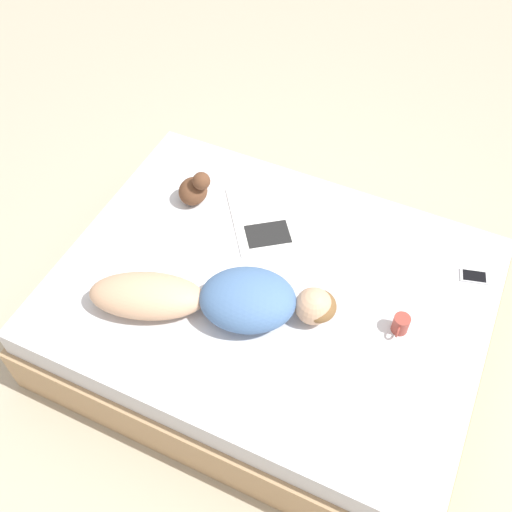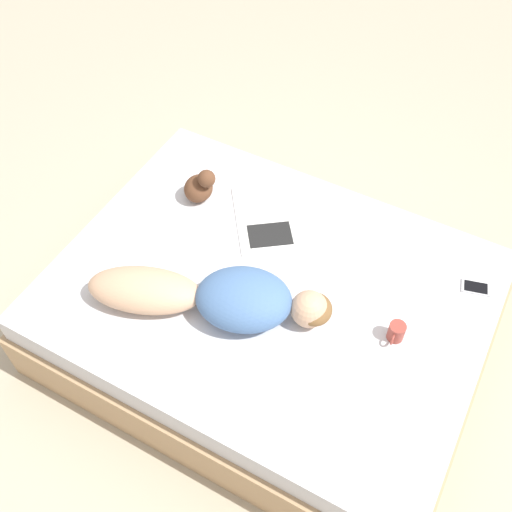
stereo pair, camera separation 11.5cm
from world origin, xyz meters
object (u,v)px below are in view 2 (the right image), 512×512
Objects in this scene: person at (216,297)px; open_magazine at (267,219)px; coffee_mug at (396,332)px; cell_phone at (476,288)px.

person is 0.62m from open_magazine.
coffee_mug is (-0.25, 0.79, -0.05)m from person.
open_magazine is 1.10m from cell_phone.
coffee_mug reaches higher than open_magazine.
person reaches higher than open_magazine.
person is at bearing -70.89° from cell_phone.
coffee_mug is (0.36, 0.85, 0.04)m from open_magazine.
open_magazine is 0.92m from coffee_mug.
person is 10.37× the size of coffee_mug.
cell_phone is (-0.08, 1.09, 0.00)m from open_magazine.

